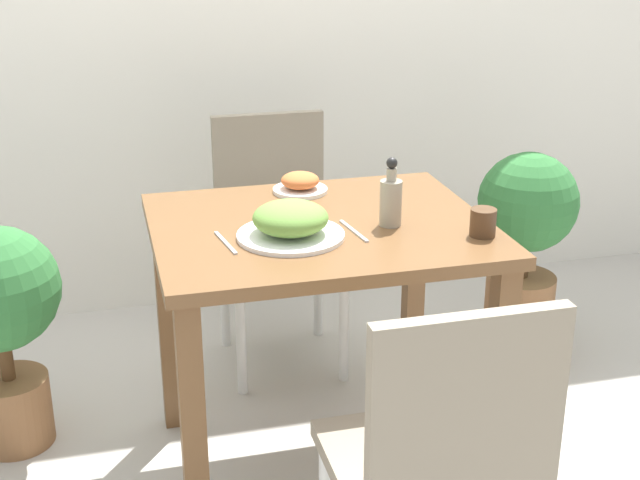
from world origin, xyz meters
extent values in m
plane|color=#B7B2A8|center=(0.00, 0.00, 0.00)|extent=(16.00, 16.00, 0.00)
cube|color=brown|center=(0.00, 0.00, 0.75)|extent=(0.91, 0.75, 0.04)
cube|color=brown|center=(-0.40, -0.32, 0.37)|extent=(0.06, 0.06, 0.73)
cube|color=brown|center=(0.40, -0.32, 0.37)|extent=(0.06, 0.06, 0.73)
cube|color=brown|center=(-0.40, 0.32, 0.37)|extent=(0.06, 0.06, 0.73)
cube|color=brown|center=(0.40, 0.32, 0.37)|extent=(0.06, 0.06, 0.73)
cube|color=gray|center=(0.07, -0.65, 0.42)|extent=(0.42, 0.42, 0.04)
cube|color=gray|center=(0.07, -0.85, 0.66)|extent=(0.40, 0.04, 0.44)
cube|color=gray|center=(0.02, 0.64, 0.42)|extent=(0.42, 0.42, 0.04)
cube|color=gray|center=(0.02, 0.83, 0.66)|extent=(0.40, 0.04, 0.44)
cylinder|color=white|center=(-0.16, 0.46, 0.20)|extent=(0.03, 0.03, 0.40)
cylinder|color=white|center=(0.20, 0.46, 0.20)|extent=(0.03, 0.03, 0.40)
cylinder|color=white|center=(-0.16, 0.82, 0.20)|extent=(0.03, 0.03, 0.40)
cylinder|color=white|center=(0.20, 0.82, 0.20)|extent=(0.03, 0.03, 0.40)
cylinder|color=white|center=(-0.10, -0.09, 0.77)|extent=(0.28, 0.28, 0.01)
ellipsoid|color=olive|center=(-0.10, -0.09, 0.82)|extent=(0.20, 0.20, 0.08)
cylinder|color=white|center=(0.01, 0.27, 0.77)|extent=(0.16, 0.16, 0.01)
ellipsoid|color=#CC6633|center=(0.01, 0.27, 0.81)|extent=(0.11, 0.11, 0.05)
cylinder|color=#4C331E|center=(0.39, -0.20, 0.81)|extent=(0.07, 0.07, 0.07)
cylinder|color=gray|center=(0.18, -0.06, 0.83)|extent=(0.06, 0.06, 0.12)
cylinder|color=gray|center=(0.18, -0.06, 0.91)|extent=(0.03, 0.03, 0.03)
sphere|color=black|center=(0.18, -0.06, 0.94)|extent=(0.03, 0.03, 0.03)
cube|color=silver|center=(-0.27, -0.09, 0.77)|extent=(0.04, 0.17, 0.00)
cube|color=silver|center=(0.07, -0.09, 0.77)|extent=(0.03, 0.17, 0.00)
cylinder|color=brown|center=(-0.89, 0.34, 0.11)|extent=(0.23, 0.23, 0.22)
cylinder|color=brown|center=(-0.89, 0.34, 0.28)|extent=(0.04, 0.04, 0.11)
cylinder|color=brown|center=(0.89, 0.51, 0.15)|extent=(0.25, 0.25, 0.30)
cylinder|color=brown|center=(0.89, 0.51, 0.35)|extent=(0.05, 0.05, 0.11)
sphere|color=#2D6B33|center=(0.89, 0.51, 0.58)|extent=(0.36, 0.36, 0.36)
camera|label=1|loc=(-0.57, -2.19, 1.60)|focal=50.00mm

